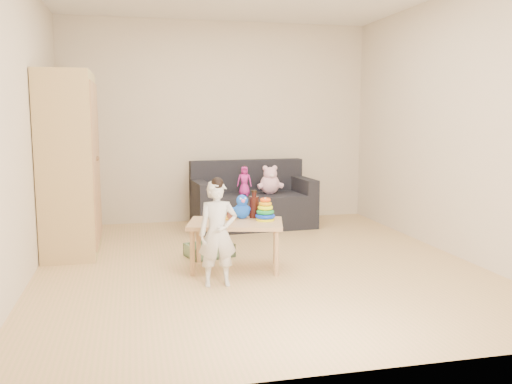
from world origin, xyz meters
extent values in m
plane|color=tan|center=(0.00, 0.00, 0.00)|extent=(4.50, 4.50, 0.00)
plane|color=beige|center=(0.00, 2.25, 1.30)|extent=(4.00, 0.00, 4.00)
plane|color=beige|center=(0.00, -2.25, 1.30)|extent=(4.00, 0.00, 4.00)
plane|color=beige|center=(-2.00, 0.00, 1.30)|extent=(0.00, 4.50, 4.50)
plane|color=beige|center=(2.00, 0.00, 1.30)|extent=(0.00, 4.50, 4.50)
cube|color=tan|center=(-1.74, 0.86, 0.91)|extent=(0.50, 1.01, 1.82)
cube|color=black|center=(0.34, 1.68, 0.21)|extent=(1.53, 0.84, 0.42)
cube|color=tan|center=(-0.23, -0.13, 0.22)|extent=(0.94, 0.72, 0.44)
imported|color=silver|center=(-0.46, -0.57, 0.42)|extent=(0.32, 0.22, 0.85)
imported|color=#D3279C|center=(0.21, 1.60, 0.59)|extent=(0.20, 0.16, 0.35)
cylinder|color=#FFF80D|center=(0.05, -0.13, 0.45)|extent=(0.17, 0.17, 0.02)
cylinder|color=silver|center=(0.05, -0.13, 0.55)|extent=(0.02, 0.02, 0.20)
torus|color=#0D37D2|center=(0.05, -0.13, 0.48)|extent=(0.18, 0.18, 0.04)
torus|color=#169339|center=(0.05, -0.13, 0.52)|extent=(0.16, 0.16, 0.04)
torus|color=#EFFF0D|center=(0.05, -0.13, 0.56)|extent=(0.14, 0.14, 0.04)
torus|color=orange|center=(0.05, -0.13, 0.60)|extent=(0.12, 0.12, 0.04)
torus|color=#FA4F0E|center=(0.05, -0.13, 0.63)|extent=(0.10, 0.10, 0.03)
cylinder|color=black|center=(-0.02, 0.02, 0.54)|extent=(0.09, 0.09, 0.20)
cylinder|color=black|center=(-0.02, 0.02, 0.66)|extent=(0.04, 0.04, 0.06)
cylinder|color=black|center=(-0.02, 0.02, 0.69)|extent=(0.05, 0.05, 0.02)
cube|color=orange|center=(-0.29, 0.03, 0.45)|extent=(0.20, 0.20, 0.01)
camera|label=1|loc=(-1.12, -4.85, 1.39)|focal=38.00mm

